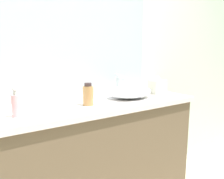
% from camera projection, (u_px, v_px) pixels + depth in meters
% --- Properties ---
extents(bathroom_wall_rear, '(6.00, 0.06, 2.60)m').
position_uv_depth(bathroom_wall_rear, '(59.00, 43.00, 1.56)').
color(bathroom_wall_rear, silver).
rests_on(bathroom_wall_rear, ground).
extents(vanity_counter, '(1.58, 0.51, 0.88)m').
position_uv_depth(vanity_counter, '(91.00, 162.00, 1.51)').
color(vanity_counter, brown).
rests_on(vanity_counter, ground).
extents(wall_mirror_panel, '(1.35, 0.01, 1.27)m').
position_uv_depth(wall_mirror_panel, '(73.00, 12.00, 1.54)').
color(wall_mirror_panel, '#B2BCC6').
rests_on(wall_mirror_panel, vanity_counter).
extents(sink_basin, '(0.35, 0.27, 0.10)m').
position_uv_depth(sink_basin, '(130.00, 92.00, 1.59)').
color(sink_basin, silver).
rests_on(sink_basin, vanity_counter).
extents(faucet, '(0.03, 0.14, 0.17)m').
position_uv_depth(faucet, '(119.00, 82.00, 1.71)').
color(faucet, silver).
rests_on(faucet, vanity_counter).
extents(soap_dispenser, '(0.05, 0.05, 0.16)m').
position_uv_depth(soap_dispenser, '(16.00, 104.00, 1.10)').
color(soap_dispenser, '#E5A1AA').
rests_on(soap_dispenser, vanity_counter).
extents(lotion_bottle, '(0.07, 0.07, 0.15)m').
position_uv_depth(lotion_bottle, '(88.00, 95.00, 1.36)').
color(lotion_bottle, '#B6814C').
rests_on(lotion_bottle, vanity_counter).
extents(tissue_box, '(0.13, 0.13, 0.16)m').
position_uv_depth(tissue_box, '(157.00, 86.00, 1.77)').
color(tissue_box, beige).
rests_on(tissue_box, vanity_counter).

